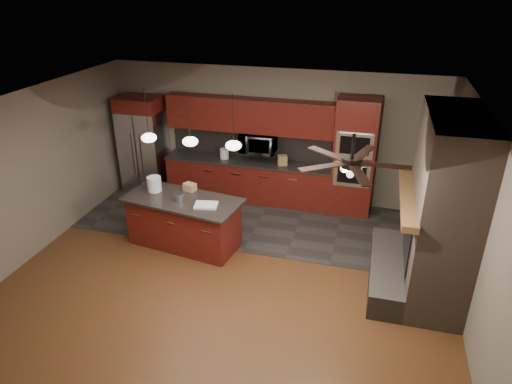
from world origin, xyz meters
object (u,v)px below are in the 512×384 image
(white_bucket, at_px, (154,184))
(counter_bucket, at_px, (224,153))
(microwave, at_px, (258,143))
(paint_tray, at_px, (206,205))
(refrigerator, at_px, (144,145))
(cardboard_box, at_px, (190,187))
(oven_tower, at_px, (354,157))
(kitchen_island, at_px, (184,222))
(paint_can, at_px, (180,197))
(counter_box, at_px, (282,160))

(white_bucket, relative_size, counter_bucket, 1.26)
(microwave, xyz_separation_m, paint_tray, (-0.31, -2.29, -0.36))
(counter_bucket, bearing_deg, refrigerator, -177.48)
(microwave, distance_m, white_bucket, 2.43)
(refrigerator, height_order, paint_tray, refrigerator)
(cardboard_box, bearing_deg, refrigerator, 155.18)
(oven_tower, height_order, microwave, oven_tower)
(white_bucket, bearing_deg, kitchen_island, -16.51)
(paint_can, relative_size, paint_tray, 0.48)
(cardboard_box, bearing_deg, kitchen_island, -71.55)
(refrigerator, bearing_deg, white_bucket, -57.67)
(paint_can, xyz_separation_m, counter_bucket, (0.09, 2.16, 0.03))
(white_bucket, bearing_deg, cardboard_box, 15.86)
(microwave, xyz_separation_m, cardboard_box, (-0.81, -1.79, -0.31))
(paint_can, bearing_deg, cardboard_box, 88.03)
(microwave, xyz_separation_m, white_bucket, (-1.42, -1.96, -0.24))
(cardboard_box, distance_m, counter_box, 2.16)
(counter_bucket, bearing_deg, microwave, 3.91)
(counter_bucket, relative_size, counter_box, 1.03)
(oven_tower, distance_m, cardboard_box, 3.28)
(refrigerator, relative_size, white_bucket, 7.89)
(oven_tower, relative_size, counter_box, 11.42)
(paint_tray, height_order, cardboard_box, cardboard_box)
(paint_can, bearing_deg, paint_tray, -8.84)
(oven_tower, bearing_deg, cardboard_box, -148.12)
(counter_bucket, xyz_separation_m, counter_box, (1.27, -0.05, -0.00))
(kitchen_island, height_order, paint_can, paint_can)
(white_bucket, bearing_deg, counter_box, 43.53)
(refrigerator, distance_m, cardboard_box, 2.42)
(refrigerator, xyz_separation_m, paint_tray, (2.27, -2.16, -0.13))
(kitchen_island, bearing_deg, microwave, 78.27)
(counter_bucket, bearing_deg, cardboard_box, -92.52)
(microwave, distance_m, paint_can, 2.38)
(paint_tray, relative_size, cardboard_box, 1.78)
(oven_tower, relative_size, kitchen_island, 1.09)
(white_bucket, relative_size, counter_box, 1.30)
(counter_box, bearing_deg, microwave, 149.24)
(paint_tray, xyz_separation_m, cardboard_box, (-0.50, 0.50, 0.05))
(counter_box, bearing_deg, cardboard_box, -148.99)
(microwave, height_order, counter_bucket, microwave)
(paint_can, xyz_separation_m, cardboard_box, (0.01, 0.42, 0.01))
(microwave, relative_size, counter_bucket, 3.40)
(white_bucket, relative_size, paint_tray, 0.70)
(kitchen_island, distance_m, white_bucket, 0.87)
(refrigerator, relative_size, cardboard_box, 9.88)
(oven_tower, distance_m, microwave, 1.98)
(white_bucket, distance_m, paint_can, 0.65)
(kitchen_island, bearing_deg, paint_can, -93.72)
(refrigerator, height_order, counter_bucket, refrigerator)
(kitchen_island, bearing_deg, refrigerator, 140.24)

